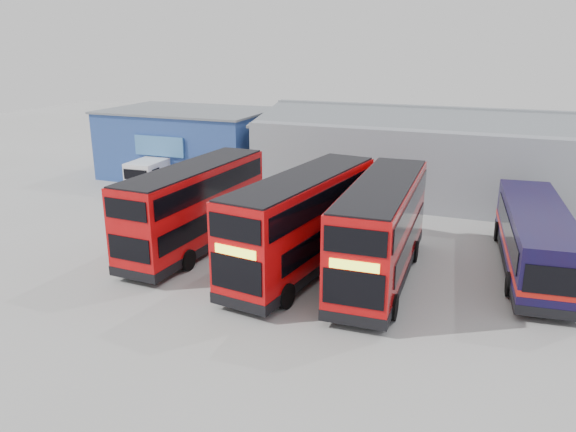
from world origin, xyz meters
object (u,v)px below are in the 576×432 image
at_px(office_block, 189,143).
at_px(panel_van, 155,172).
at_px(double_decker_right, 381,232).
at_px(single_decker_blue, 535,241).
at_px(double_decker_left, 195,208).
at_px(double_decker_centre, 303,225).
at_px(maintenance_shed, 491,158).

height_order(office_block, panel_van, office_block).
bearing_deg(double_decker_right, single_decker_blue, 26.73).
height_order(office_block, single_decker_blue, office_block).
bearing_deg(single_decker_blue, double_decker_right, 23.13).
distance_m(office_block, double_decker_left, 16.54).
height_order(double_decker_right, panel_van, double_decker_right).
distance_m(office_block, double_decker_right, 23.23).
xyz_separation_m(double_decker_centre, single_decker_blue, (9.84, 3.79, -0.75)).
height_order(office_block, maintenance_shed, maintenance_shed).
bearing_deg(double_decker_left, panel_van, -44.18).
distance_m(office_block, single_decker_blue, 26.89).
relative_size(double_decker_left, panel_van, 2.02).
height_order(maintenance_shed, double_decker_right, maintenance_shed).
bearing_deg(double_decker_left, double_decker_centre, 175.85).
height_order(double_decker_left, panel_van, double_decker_left).
xyz_separation_m(double_decker_left, double_decker_centre, (5.97, -0.75, 0.09)).
distance_m(maintenance_shed, panel_van, 23.17).
bearing_deg(office_block, double_decker_right, -38.58).
xyz_separation_m(maintenance_shed, double_decker_centre, (-7.35, -16.83, -0.37)).
distance_m(office_block, maintenance_shed, 22.09).
xyz_separation_m(office_block, double_decker_right, (18.15, -14.48, -0.37)).
xyz_separation_m(double_decker_right, panel_van, (-18.36, 10.03, -0.98)).
distance_m(double_decker_left, double_decker_centre, 6.01).
height_order(office_block, double_decker_left, office_block).
relative_size(office_block, double_decker_centre, 1.13).
bearing_deg(double_decker_left, single_decker_blue, -166.06).
distance_m(maintenance_shed, single_decker_blue, 13.32).
xyz_separation_m(office_block, maintenance_shed, (22.00, 2.01, 0.02)).
bearing_deg(maintenance_shed, office_block, -174.79).
bearing_deg(panel_van, maintenance_shed, 13.49).
bearing_deg(office_block, double_decker_centre, -45.34).
bearing_deg(double_decker_right, double_decker_centre, -176.21).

